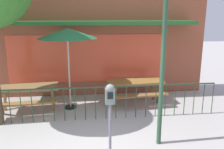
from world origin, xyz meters
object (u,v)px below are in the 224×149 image
object	(u,v)px
patio_umbrella	(67,34)
parking_meter_near	(110,103)
street_lamp	(165,24)
picnic_table_left	(28,92)
picnic_table_right	(135,85)

from	to	relation	value
patio_umbrella	parking_meter_near	world-z (taller)	patio_umbrella
parking_meter_near	street_lamp	world-z (taller)	street_lamp
street_lamp	patio_umbrella	bearing A→B (deg)	131.39
patio_umbrella	street_lamp	bearing A→B (deg)	-48.61
picnic_table_left	patio_umbrella	world-z (taller)	patio_umbrella
patio_umbrella	parking_meter_near	distance (m)	3.29
parking_meter_near	street_lamp	xyz separation A→B (m)	(1.19, 0.54, 1.45)
picnic_table_right	parking_meter_near	distance (m)	3.44
picnic_table_left	parking_meter_near	bearing A→B (deg)	-52.75
picnic_table_right	parking_meter_near	size ratio (longest dim) A/B	1.17
street_lamp	picnic_table_left	bearing A→B (deg)	145.21
picnic_table_left	patio_umbrella	bearing A→B (deg)	2.84
picnic_table_right	street_lamp	bearing A→B (deg)	-89.78
picnic_table_left	street_lamp	xyz separation A→B (m)	(3.39, -2.36, 2.10)
parking_meter_near	patio_umbrella	bearing A→B (deg)	107.67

